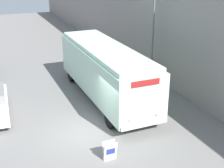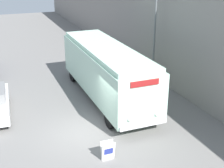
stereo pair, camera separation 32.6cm
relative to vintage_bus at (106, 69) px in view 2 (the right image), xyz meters
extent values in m
plane|color=slate|center=(-2.47, -3.72, -1.86)|extent=(80.00, 80.00, 0.00)
cube|color=gray|center=(4.68, 6.28, 1.76)|extent=(0.30, 60.00, 7.25)
cylinder|color=black|center=(-1.15, -3.57, -1.33)|extent=(0.28, 1.06, 1.06)
cylinder|color=black|center=(1.15, -3.57, -1.33)|extent=(0.28, 1.06, 1.06)
cylinder|color=black|center=(-1.15, 3.58, -1.33)|extent=(0.28, 1.06, 1.06)
cylinder|color=black|center=(1.15, 3.58, -1.33)|extent=(0.28, 1.06, 1.06)
cube|color=#B2DBC1|center=(0.00, 0.01, -0.08)|extent=(2.62, 9.96, 2.50)
cube|color=silver|center=(0.00, 0.01, 1.29)|extent=(2.41, 9.56, 0.24)
cube|color=silver|center=(0.00, -5.03, -1.21)|extent=(2.49, 0.12, 0.20)
sphere|color=white|center=(-0.72, -5.00, -0.78)|extent=(0.22, 0.22, 0.22)
sphere|color=white|center=(0.72, -5.00, -0.78)|extent=(0.22, 0.22, 0.22)
cube|color=maroon|center=(0.00, -4.99, 0.92)|extent=(1.44, 0.06, 0.28)
cube|color=gray|center=(-2.25, -6.12, -1.86)|extent=(0.52, 0.19, 0.01)
cube|color=white|center=(-2.25, -6.20, -1.43)|extent=(0.57, 0.18, 0.86)
cube|color=white|center=(-2.25, -6.05, -1.43)|extent=(0.57, 0.18, 0.86)
cube|color=navy|center=(-2.25, -6.21, -1.41)|extent=(0.40, 0.06, 0.30)
cylinder|color=#595E60|center=(3.81, 1.02, 1.52)|extent=(0.12, 0.12, 6.78)
cylinder|color=black|center=(-5.98, -1.49, -1.55)|extent=(0.22, 0.64, 0.64)
cylinder|color=black|center=(-5.78, 1.73, -1.55)|extent=(0.22, 0.64, 0.64)
camera|label=1|loc=(-6.57, -16.53, 6.09)|focal=50.00mm
camera|label=2|loc=(-6.27, -16.66, 6.09)|focal=50.00mm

